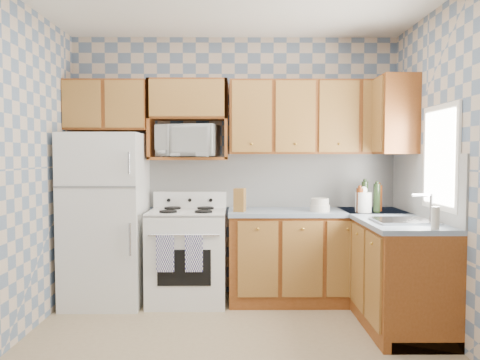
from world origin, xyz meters
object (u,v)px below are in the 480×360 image
(microwave, at_px, (188,141))
(electric_kettle, at_px, (363,202))
(refrigerator, at_px, (106,219))
(stove_body, at_px, (188,257))

(microwave, relative_size, electric_kettle, 3.04)
(refrigerator, xyz_separation_m, stove_body, (0.80, 0.03, -0.39))
(refrigerator, bearing_deg, microwave, 12.45)
(microwave, bearing_deg, stove_body, -79.45)
(stove_body, xyz_separation_m, microwave, (-0.00, 0.15, 1.16))
(refrigerator, relative_size, stove_body, 1.87)
(electric_kettle, bearing_deg, stove_body, 174.26)
(microwave, distance_m, electric_kettle, 1.84)
(electric_kettle, bearing_deg, refrigerator, 176.66)
(refrigerator, xyz_separation_m, microwave, (0.80, 0.18, 0.77))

